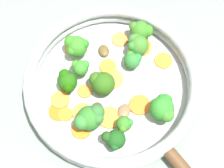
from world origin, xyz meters
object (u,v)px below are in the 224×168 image
Objects in this scene: carrot_slice_5 at (66,114)px; broccoli_floret_4 at (137,44)px; skillet at (112,88)px; broccoli_floret_3 at (132,59)px; carrot_slice_10 at (60,100)px; mushroom_piece_2 at (104,51)px; carrot_slice_8 at (140,105)px; mushroom_piece_0 at (97,111)px; carrot_slice_0 at (140,46)px; carrot_slice_2 at (85,91)px; broccoli_floret_5 at (101,82)px; carrot_slice_7 at (59,111)px; carrot_slice_12 at (108,67)px; broccoli_floret_7 at (80,67)px; carrot_slice_1 at (114,79)px; carrot_slice_3 at (81,130)px; carrot_slice_13 at (163,61)px; broccoli_floret_10 at (163,108)px; carrot_slice_4 at (73,48)px; broccoli_floret_6 at (76,46)px; carrot_slice_6 at (82,113)px; carrot_slice_9 at (111,118)px; broccoli_floret_9 at (141,31)px; broccoli_floret_8 at (115,140)px; mushroom_piece_1 at (124,111)px; broccoli_floret_2 at (90,118)px; carrot_slice_11 at (120,39)px; broccoli_floret_0 at (124,124)px.

carrot_slice_5 is 0.20m from broccoli_floret_4.
broccoli_floret_3 reaches higher than skillet.
broccoli_floret_4 is at bearing -49.14° from carrot_slice_10.
carrot_slice_8 is at bearing -144.30° from mushroom_piece_2.
mushroom_piece_0 is (-0.05, 0.03, 0.01)m from skillet.
carrot_slice_0 is 0.03m from broccoli_floret_4.
broccoli_floret_5 reaches higher than carrot_slice_2.
carrot_slice_7 is at bearing 121.68° from skillet.
carrot_slice_12 is 0.06m from broccoli_floret_7.
carrot_slice_1 is 0.04m from broccoli_floret_5.
broccoli_floret_4 is 1.65× the size of mushroom_piece_2.
carrot_slice_13 is at bearing -42.99° from carrot_slice_3.
skillet is 0.12m from broccoli_floret_10.
carrot_slice_4 is 0.07m from broccoli_floret_7.
broccoli_floret_6 is at bearing -138.44° from carrot_slice_4.
carrot_slice_6 is at bearing 144.34° from carrot_slice_1.
broccoli_floret_3 reaches higher than carrot_slice_13.
mushroom_piece_2 is (0.14, 0.03, 0.00)m from carrot_slice_9.
broccoli_floret_9 is (0.03, -0.01, 0.00)m from broccoli_floret_4.
broccoli_floret_6 reaches higher than carrot_slice_2.
broccoli_floret_6 reaches higher than mushroom_piece_2.
broccoli_floret_6 reaches higher than carrot_slice_9.
broccoli_floret_9 is at bearing -8.40° from broccoli_floret_8.
carrot_slice_1 is at bearing 46.33° from carrot_slice_8.
carrot_slice_2 is 0.52× the size of broccoli_floret_10.
broccoli_floret_6 is at bearing 101.96° from carrot_slice_0.
mushroom_piece_1 reaches higher than carrot_slice_7.
broccoli_floret_3 is (-0.01, 0.06, 0.02)m from carrot_slice_13.
broccoli_floret_5 reaches higher than broccoli_floret_3.
carrot_slice_0 is 0.16m from broccoli_floret_10.
carrot_slice_6 reaches higher than carrot_slice_12.
broccoli_floret_2 is 0.03m from mushroom_piece_0.
mushroom_piece_2 is at bearing -3.94° from broccoli_floret_2.
carrot_slice_11 is at bearing -35.80° from carrot_slice_10.
skillet is 7.37× the size of carrot_slice_9.
mushroom_piece_0 is at bearing 134.10° from carrot_slice_13.
carrot_slice_1 is (0.02, -0.00, 0.01)m from skillet.
carrot_slice_4 is 0.13m from broccoli_floret_3.
broccoli_floret_0 is (-0.02, -0.08, 0.02)m from carrot_slice_6.
broccoli_floret_5 is 0.05m from broccoli_floret_7.
mushroom_piece_2 reaches higher than carrot_slice_7.
mushroom_piece_0 is at bearing 92.88° from broccoli_floret_10.
carrot_slice_4 is at bearing 20.19° from carrot_slice_2.
broccoli_floret_10 is (0.01, -0.20, 0.03)m from carrot_slice_7.
broccoli_floret_3 is (0.13, -0.07, -0.01)m from broccoli_floret_2.
broccoli_floret_7 is at bearing 106.33° from broccoli_floret_3.
carrot_slice_13 is 0.18m from mushroom_piece_0.
carrot_slice_7 is at bearing 95.01° from mushroom_piece_0.
carrot_slice_6 reaches higher than skillet.
broccoli_floret_7 is at bearing -12.49° from carrot_slice_5.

